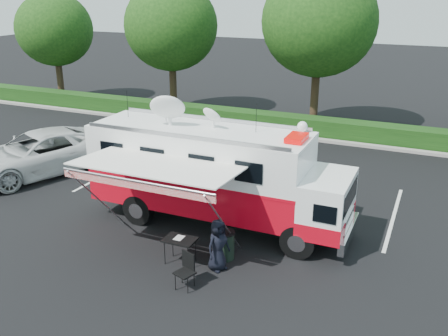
{
  "coord_description": "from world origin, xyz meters",
  "views": [
    {
      "loc": [
        6.45,
        -14.12,
        7.8
      ],
      "look_at": [
        0.0,
        0.5,
        1.9
      ],
      "focal_mm": 40.0,
      "sensor_mm": 36.0,
      "label": 1
    }
  ],
  "objects_px": {
    "command_truck": "(216,174)",
    "trash_bin": "(225,245)",
    "white_suv": "(41,173)",
    "folding_table": "(180,240)"
  },
  "relations": [
    {
      "from": "command_truck",
      "to": "white_suv",
      "type": "bearing_deg",
      "value": 171.32
    },
    {
      "from": "white_suv",
      "to": "folding_table",
      "type": "relative_size",
      "value": 6.96
    },
    {
      "from": "white_suv",
      "to": "trash_bin",
      "type": "bearing_deg",
      "value": 5.13
    },
    {
      "from": "white_suv",
      "to": "trash_bin",
      "type": "distance_m",
      "value": 10.89
    },
    {
      "from": "command_truck",
      "to": "folding_table",
      "type": "height_order",
      "value": "command_truck"
    },
    {
      "from": "folding_table",
      "to": "trash_bin",
      "type": "height_order",
      "value": "trash_bin"
    },
    {
      "from": "command_truck",
      "to": "white_suv",
      "type": "relative_size",
      "value": 1.36
    },
    {
      "from": "command_truck",
      "to": "trash_bin",
      "type": "distance_m",
      "value": 2.72
    },
    {
      "from": "command_truck",
      "to": "trash_bin",
      "type": "height_order",
      "value": "command_truck"
    },
    {
      "from": "folding_table",
      "to": "trash_bin",
      "type": "xyz_separation_m",
      "value": [
        1.11,
        0.79,
        -0.31
      ]
    }
  ]
}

